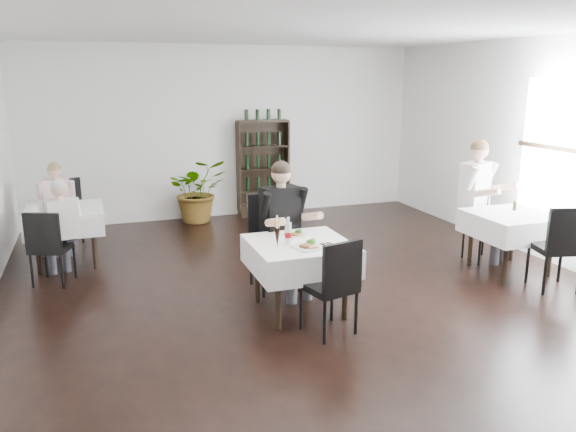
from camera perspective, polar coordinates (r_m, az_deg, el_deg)
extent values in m
plane|color=black|center=(6.26, 3.79, -9.18)|extent=(9.00, 9.00, 0.00)
plane|color=white|center=(5.79, 4.29, 19.29)|extent=(9.00, 9.00, 0.00)
plane|color=white|center=(10.10, -6.19, 8.43)|extent=(7.00, 0.00, 7.00)
cube|color=black|center=(10.31, -2.51, 0.72)|extent=(0.90, 0.28, 0.20)
cylinder|color=black|center=(5.59, -1.02, -8.12)|extent=(0.06, 0.06, 0.71)
cylinder|color=black|center=(6.25, -3.14, -5.74)|extent=(0.06, 0.06, 0.71)
cylinder|color=black|center=(5.85, 5.84, -7.20)|extent=(0.06, 0.06, 0.71)
cylinder|color=black|center=(6.47, 3.10, -5.02)|extent=(0.06, 0.06, 0.71)
cube|color=black|center=(5.91, 1.21, -3.05)|extent=(0.85, 0.85, 0.04)
cube|color=white|center=(5.94, 1.21, -4.07)|extent=(1.03, 1.03, 0.30)
cylinder|color=black|center=(7.78, -24.12, -2.99)|extent=(0.06, 0.06, 0.71)
cylinder|color=black|center=(8.43, -23.78, -1.70)|extent=(0.06, 0.06, 0.71)
cylinder|color=black|center=(7.74, -19.11, -2.60)|extent=(0.06, 0.06, 0.71)
cylinder|color=black|center=(8.40, -19.17, -1.34)|extent=(0.06, 0.06, 0.71)
cube|color=black|center=(7.99, -21.79, 0.45)|extent=(0.80, 0.80, 0.04)
cube|color=white|center=(8.02, -21.72, -0.31)|extent=(0.98, 0.98, 0.30)
cylinder|color=black|center=(7.32, 21.27, -3.73)|extent=(0.06, 0.06, 0.71)
cylinder|color=black|center=(7.82, 18.08, -2.35)|extent=(0.06, 0.06, 0.71)
cylinder|color=black|center=(7.77, 25.11, -3.11)|extent=(0.06, 0.06, 0.71)
cylinder|color=black|center=(8.24, 21.86, -1.86)|extent=(0.06, 0.06, 0.71)
cube|color=black|center=(7.69, 21.83, -0.06)|extent=(0.80, 0.80, 0.04)
cube|color=white|center=(7.71, 21.76, -0.85)|extent=(0.98, 0.98, 0.30)
imported|color=#2C5F20|center=(9.82, -9.14, 2.59)|extent=(1.01, 0.88, 1.10)
cylinder|color=black|center=(6.42, -2.48, -6.11)|extent=(0.04, 0.04, 0.51)
cylinder|color=black|center=(6.82, -3.74, -4.92)|extent=(0.04, 0.04, 0.51)
cylinder|color=black|center=(6.58, 1.18, -5.62)|extent=(0.04, 0.04, 0.51)
cylinder|color=black|center=(6.96, -0.26, -4.48)|extent=(0.04, 0.04, 0.51)
cube|color=black|center=(6.60, -1.34, -2.90)|extent=(0.53, 0.53, 0.08)
cube|color=black|center=(6.73, -2.06, 0.07)|extent=(0.51, 0.08, 0.55)
cylinder|color=black|center=(5.86, 4.47, -8.52)|extent=(0.03, 0.03, 0.44)
cylinder|color=black|center=(5.59, 6.93, -9.75)|extent=(0.03, 0.03, 0.44)
cylinder|color=black|center=(5.65, 1.34, -9.37)|extent=(0.03, 0.03, 0.44)
cylinder|color=black|center=(5.36, 3.74, -10.71)|extent=(0.03, 0.03, 0.44)
cube|color=black|center=(5.52, 4.17, -7.18)|extent=(0.54, 0.54, 0.07)
cube|color=black|center=(5.28, 5.56, -5.20)|extent=(0.44, 0.16, 0.48)
cylinder|color=black|center=(8.58, -21.63, -2.11)|extent=(0.04, 0.04, 0.46)
cylinder|color=black|center=(8.94, -22.54, -1.56)|extent=(0.04, 0.04, 0.46)
cylinder|color=black|center=(8.72, -19.18, -1.65)|extent=(0.04, 0.04, 0.46)
cylinder|color=black|center=(9.08, -20.18, -1.13)|extent=(0.04, 0.04, 0.46)
cube|color=black|center=(8.77, -21.03, 0.03)|extent=(0.60, 0.60, 0.07)
cube|color=black|center=(8.90, -21.67, 1.95)|extent=(0.44, 0.22, 0.50)
cylinder|color=black|center=(7.52, -20.84, -4.36)|extent=(0.03, 0.03, 0.42)
cylinder|color=black|center=(7.21, -21.98, -5.26)|extent=(0.03, 0.03, 0.42)
cylinder|color=black|center=(7.68, -23.36, -4.24)|extent=(0.03, 0.03, 0.42)
cylinder|color=black|center=(7.37, -24.59, -5.12)|extent=(0.03, 0.03, 0.42)
cube|color=black|center=(7.37, -22.87, -2.98)|extent=(0.55, 0.55, 0.06)
cube|color=black|center=(7.14, -23.71, -1.51)|extent=(0.41, 0.20, 0.46)
cylinder|color=black|center=(7.93, 18.87, -3.40)|extent=(0.03, 0.03, 0.39)
cylinder|color=black|center=(8.18, 17.36, -2.76)|extent=(0.03, 0.03, 0.39)
cylinder|color=black|center=(8.14, 20.72, -3.10)|extent=(0.03, 0.03, 0.39)
cylinder|color=black|center=(8.39, 19.19, -2.49)|extent=(0.03, 0.03, 0.39)
cube|color=black|center=(8.10, 19.16, -1.43)|extent=(0.41, 0.41, 0.06)
cube|color=black|center=(8.18, 18.48, 0.43)|extent=(0.39, 0.06, 0.43)
cylinder|color=black|center=(7.66, 25.90, -4.35)|extent=(0.04, 0.04, 0.47)
cylinder|color=black|center=(7.47, 23.16, -4.52)|extent=(0.04, 0.04, 0.47)
cylinder|color=black|center=(7.13, 24.63, -5.53)|extent=(0.04, 0.04, 0.47)
cube|color=black|center=(7.32, 25.50, -2.94)|extent=(0.58, 0.58, 0.07)
cube|color=black|center=(7.07, 26.57, -1.28)|extent=(0.47, 0.17, 0.51)
cube|color=#403F47|center=(6.29, -0.61, -3.22)|extent=(0.25, 0.47, 0.15)
cylinder|color=#403F47|center=(6.25, 0.36, -6.61)|extent=(0.12, 0.12, 0.52)
cube|color=#403F47|center=(6.41, 1.00, -2.91)|extent=(0.25, 0.47, 0.15)
cylinder|color=#403F47|center=(6.37, 1.97, -6.23)|extent=(0.12, 0.12, 0.52)
cube|color=black|center=(6.42, -0.80, 0.40)|extent=(0.47, 0.33, 0.59)
cylinder|color=tan|center=(6.06, -1.29, -0.63)|extent=(0.16, 0.34, 0.17)
cylinder|color=tan|center=(6.33, 2.49, -0.02)|extent=(0.16, 0.34, 0.17)
sphere|color=tan|center=(6.31, -0.70, 4.33)|extent=(0.22, 0.22, 0.22)
sphere|color=black|center=(6.31, -0.71, 4.61)|extent=(0.22, 0.22, 0.22)
cube|color=#403F47|center=(8.53, -22.83, -0.40)|extent=(0.14, 0.38, 0.13)
cylinder|color=#403F47|center=(8.45, -22.66, -2.52)|extent=(0.10, 0.10, 0.44)
cube|color=#403F47|center=(8.53, -21.63, -0.30)|extent=(0.14, 0.38, 0.13)
cylinder|color=#403F47|center=(8.44, -21.45, -2.41)|extent=(0.10, 0.10, 0.44)
cube|color=beige|center=(8.64, -22.41, 1.82)|extent=(0.37, 0.21, 0.49)
cylinder|color=tan|center=(8.41, -23.80, 1.25)|extent=(0.08, 0.28, 0.14)
cylinder|color=tan|center=(8.40, -21.00, 1.50)|extent=(0.08, 0.28, 0.14)
sphere|color=tan|center=(8.55, -22.64, 4.26)|extent=(0.19, 0.19, 0.19)
sphere|color=olive|center=(8.55, -22.66, 4.44)|extent=(0.19, 0.19, 0.19)
cube|color=#403F47|center=(7.58, -21.46, -2.08)|extent=(0.23, 0.39, 0.12)
cylinder|color=#403F47|center=(7.80, -21.59, -3.77)|extent=(0.10, 0.10, 0.43)
cube|color=#403F47|center=(7.54, -22.74, -2.28)|extent=(0.23, 0.39, 0.12)
cylinder|color=#403F47|center=(7.76, -22.84, -3.97)|extent=(0.10, 0.10, 0.43)
cube|color=silver|center=(7.33, -21.97, -0.30)|extent=(0.39, 0.29, 0.48)
cylinder|color=tan|center=(7.60, -20.96, 0.15)|extent=(0.15, 0.28, 0.14)
cylinder|color=tan|center=(7.51, -23.91, -0.29)|extent=(0.15, 0.28, 0.14)
sphere|color=tan|center=(7.27, -22.27, 2.55)|extent=(0.18, 0.18, 0.18)
sphere|color=beige|center=(7.26, -22.29, 2.76)|extent=(0.18, 0.18, 0.18)
cube|color=#403F47|center=(8.01, 19.24, 0.03)|extent=(0.35, 0.50, 0.16)
cylinder|color=#403F47|center=(8.01, 20.34, -2.72)|extent=(0.13, 0.13, 0.56)
cube|color=#403F47|center=(8.21, 19.97, 0.30)|extent=(0.35, 0.50, 0.16)
cylinder|color=#403F47|center=(8.21, 21.04, -2.39)|extent=(0.13, 0.13, 0.56)
cube|color=silver|center=(8.13, 18.47, 3.01)|extent=(0.52, 0.42, 0.63)
cylinder|color=tan|center=(7.76, 19.55, 2.26)|extent=(0.23, 0.36, 0.18)
cylinder|color=tan|center=(8.23, 21.20, 2.75)|extent=(0.23, 0.36, 0.18)
sphere|color=tan|center=(8.04, 18.87, 6.33)|extent=(0.24, 0.24, 0.24)
sphere|color=brown|center=(8.04, 18.89, 6.57)|extent=(0.24, 0.24, 0.24)
cube|color=white|center=(6.12, 0.84, -1.97)|extent=(0.26, 0.26, 0.02)
cube|color=#583119|center=(6.09, 0.67, -1.87)|extent=(0.11, 0.10, 0.02)
sphere|color=#2C6D1D|center=(6.16, 1.18, -1.55)|extent=(0.05, 0.05, 0.05)
cube|color=#997045|center=(6.08, 1.16, -1.94)|extent=(0.08, 0.06, 0.02)
cube|color=white|center=(5.70, 2.08, -3.18)|extent=(0.34, 0.34, 0.02)
cube|color=#583119|center=(5.66, 1.85, -3.05)|extent=(0.14, 0.13, 0.03)
sphere|color=#2C6D1D|center=(5.75, 2.53, -2.59)|extent=(0.07, 0.07, 0.07)
cube|color=#997045|center=(5.64, 2.53, -3.15)|extent=(0.10, 0.08, 0.02)
cone|color=black|center=(5.68, -1.11, -2.24)|extent=(0.06, 0.06, 0.21)
cylinder|color=silver|center=(5.65, -1.11, -0.99)|extent=(0.02, 0.02, 0.05)
cone|color=gold|center=(5.86, -1.11, -1.61)|extent=(0.07, 0.07, 0.23)
cylinder|color=silver|center=(5.82, -1.12, -0.22)|extent=(0.02, 0.02, 0.06)
cylinder|color=silver|center=(5.81, 0.02, -1.76)|extent=(0.07, 0.07, 0.23)
cylinder|color=#A3090F|center=(5.81, 0.02, -1.93)|extent=(0.07, 0.07, 0.06)
cylinder|color=silver|center=(5.77, 0.02, -0.40)|extent=(0.03, 0.03, 0.06)
cube|color=black|center=(5.80, 3.90, -2.96)|extent=(0.20, 0.18, 0.01)
cylinder|color=silver|center=(5.79, 3.73, -2.89)|extent=(0.08, 0.18, 0.01)
cylinder|color=silver|center=(5.80, 4.06, -2.86)|extent=(0.09, 0.17, 0.01)
cylinder|color=black|center=(7.86, 22.03, 0.94)|extent=(0.06, 0.06, 0.11)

